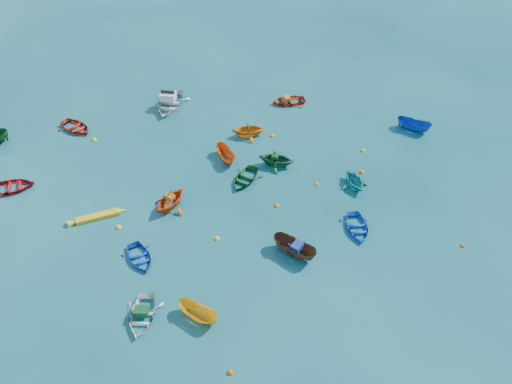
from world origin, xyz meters
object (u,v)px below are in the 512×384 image
object	(u,v)px
dinghy_white_near	(142,318)
dinghy_blue_se	(357,229)
motorboat_white	(170,107)
kayak_yellow	(98,218)
dinghy_blue_sw	(140,260)

from	to	relation	value
dinghy_white_near	dinghy_blue_se	size ratio (longest dim) A/B	1.03
dinghy_blue_se	motorboat_white	xyz separation A→B (m)	(-8.20, 18.28, 0.00)
dinghy_white_near	kayak_yellow	distance (m)	8.71
dinghy_blue_se	kayak_yellow	xyz separation A→B (m)	(-15.45, 6.59, 0.00)
dinghy_white_near	motorboat_white	world-z (taller)	motorboat_white
dinghy_blue_se	kayak_yellow	bearing A→B (deg)	171.74
dinghy_blue_sw	dinghy_blue_se	bearing A→B (deg)	-19.35
kayak_yellow	motorboat_white	distance (m)	13.76
motorboat_white	dinghy_blue_se	bearing A→B (deg)	-38.19
dinghy_white_near	kayak_yellow	bearing A→B (deg)	121.27
dinghy_blue_sw	dinghy_blue_se	xyz separation A→B (m)	(13.49, -2.12, 0.00)
dinghy_white_near	dinghy_blue_se	distance (m)	14.21
dinghy_blue_sw	kayak_yellow	world-z (taller)	dinghy_blue_sw
dinghy_blue_sw	motorboat_white	bearing A→B (deg)	61.45
dinghy_blue_se	motorboat_white	size ratio (longest dim) A/B	0.65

